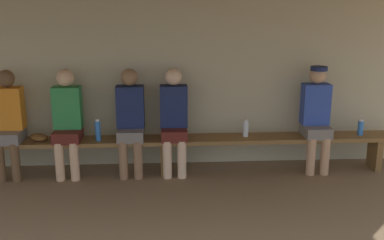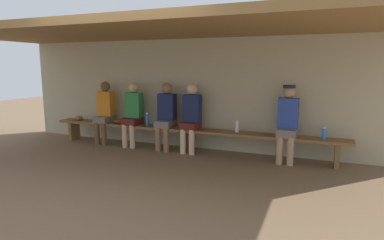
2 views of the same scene
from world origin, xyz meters
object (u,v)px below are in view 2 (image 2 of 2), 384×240
Objects in this scene: water_bottle_clear at (324,134)px; baseball_glove_worn at (118,121)px; bench at (185,132)px; player_in_white at (288,120)px; player_in_blue at (166,114)px; water_bottle_orange at (147,120)px; player_with_sunglasses at (191,115)px; player_leftmost at (133,112)px; water_bottle_blue at (237,127)px; player_shirtless_tan at (105,110)px; baseball_glove_dark_brown at (79,118)px.

water_bottle_clear reaches higher than baseball_glove_worn.
player_in_white is (1.93, 0.00, 0.36)m from bench.
water_bottle_orange is (-0.40, -0.05, -0.14)m from player_in_blue.
water_bottle_orange is (-0.94, -0.05, -0.14)m from player_with_sunglasses.
player_leftmost is at bearing 172.29° from water_bottle_orange.
player_in_blue is 1.46m from water_bottle_blue.
player_in_blue is at bearing 27.92° from baseball_glove_worn.
player_in_white is 6.56× the size of water_bottle_clear.
player_shirtless_tan reaches higher than water_bottle_blue.
baseball_glove_worn is at bearing -179.81° from water_bottle_clear.
water_bottle_blue is at bearing 0.29° from player_shirtless_tan.
bench is at bearing -124.22° from baseball_glove_dark_brown.
water_bottle_blue reaches higher than baseball_glove_dark_brown.
water_bottle_orange is (-2.74, -0.05, -0.16)m from player_in_white.
player_shirtless_tan is 5.56× the size of baseball_glove_worn.
water_bottle_orange reaches higher than baseball_glove_worn.
water_bottle_clear is 4.06m from baseball_glove_worn.
water_bottle_blue is at bearing -123.85° from baseball_glove_dark_brown.
water_bottle_blue is (0.91, 0.01, -0.17)m from player_with_sunglasses.
water_bottle_orange is (0.37, -0.05, -0.14)m from player_leftmost.
player_leftmost is 0.42m from baseball_glove_worn.
player_with_sunglasses reaches higher than water_bottle_blue.
player_in_blue is 0.99× the size of player_in_white.
water_bottle_orange is at bearing -179.26° from water_bottle_clear.
player_shirtless_tan is 0.41m from baseball_glove_worn.
player_shirtless_tan is 4.93× the size of water_bottle_orange.
baseball_glove_worn is at bearing -3.40° from player_shirtless_tan.
player_with_sunglasses is 6.19× the size of water_bottle_blue.
player_shirtless_tan and player_with_sunglasses have the same top height.
player_leftmost is 0.71m from player_shirtless_tan.
bench is at bearing -179.01° from water_bottle_blue.
water_bottle_clear is (4.41, -0.01, -0.17)m from player_shirtless_tan.
player_in_blue is 0.43m from water_bottle_orange.
player_in_white is at bearing 27.22° from baseball_glove_worn.
player_in_white is at bearing -124.04° from baseball_glove_dark_brown.
water_bottle_orange is 0.73m from baseball_glove_worn.
player_with_sunglasses is 2.75m from baseball_glove_dark_brown.
baseball_glove_dark_brown is at bearing 179.80° from water_bottle_clear.
player_leftmost and player_shirtless_tan have the same top height.
player_leftmost is 5.56× the size of baseball_glove_dark_brown.
player_shirtless_tan reaches higher than bench.
player_in_blue is at bearing 179.57° from bench.
player_with_sunglasses is (0.13, 0.00, 0.34)m from bench.
bench is 2.53m from water_bottle_clear.
player_shirtless_tan is (-1.88, 0.00, 0.34)m from bench.
player_with_sunglasses is (2.01, 0.00, 0.00)m from player_shirtless_tan.
water_bottle_blue is at bearing 179.07° from player_in_white.
player_leftmost is (-0.77, 0.00, 0.00)m from player_in_blue.
water_bottle_orange reaches higher than water_bottle_blue.
water_bottle_orange is 1.81m from baseball_glove_dark_brown.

